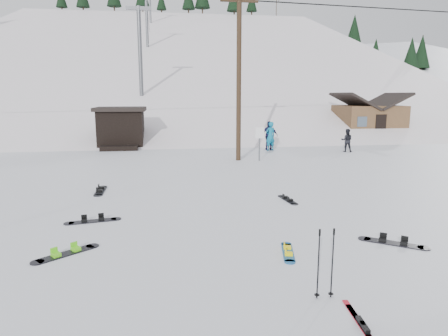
{
  "coord_description": "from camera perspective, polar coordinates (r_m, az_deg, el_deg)",
  "views": [
    {
      "loc": [
        -2.04,
        -7.61,
        3.61
      ],
      "look_at": [
        -0.27,
        4.21,
        1.4
      ],
      "focal_mm": 32.0,
      "sensor_mm": 36.0,
      "label": 1
    }
  ],
  "objects": [
    {
      "name": "ground",
      "position": [
        8.66,
        6.09,
        -14.2
      ],
      "size": [
        200.0,
        200.0,
        0.0
      ],
      "primitive_type": "plane",
      "color": "white",
      "rests_on": "ground"
    },
    {
      "name": "ski_slope",
      "position": [
        64.56,
        -6.45,
        -3.6
      ],
      "size": [
        60.0,
        85.24,
        65.97
      ],
      "primitive_type": "cube",
      "rotation": [
        0.31,
        0.0,
        0.0
      ],
      "color": "white",
      "rests_on": "ground"
    },
    {
      "name": "ridge_right",
      "position": [
        71.66,
        25.73,
        -2.36
      ],
      "size": [
        45.66,
        93.98,
        54.59
      ],
      "primitive_type": "cube",
      "rotation": [
        0.21,
        -0.05,
        -0.12
      ],
      "color": "white",
      "rests_on": "ground"
    },
    {
      "name": "treeline_right",
      "position": [
        62.62,
        29.09,
        5.85
      ],
      "size": [
        20.0,
        60.0,
        10.0
      ],
      "primitive_type": null,
      "color": "black",
      "rests_on": "ground"
    },
    {
      "name": "treeline_crest",
      "position": [
        93.7,
        -7.33,
        8.17
      ],
      "size": [
        50.0,
        6.0,
        10.0
      ],
      "primitive_type": null,
      "color": "black",
      "rests_on": "ski_slope"
    },
    {
      "name": "utility_pole",
      "position": [
        22.01,
        2.13,
        13.25
      ],
      "size": [
        2.0,
        0.26,
        9.0
      ],
      "color": "#3A2819",
      "rests_on": "ground"
    },
    {
      "name": "trail_sign",
      "position": [
        21.92,
        5.11,
        4.31
      ],
      "size": [
        0.5,
        0.09,
        1.85
      ],
      "color": "#595B60",
      "rests_on": "ground"
    },
    {
      "name": "lift_hut",
      "position": [
        28.79,
        -14.45,
        5.66
      ],
      "size": [
        3.4,
        4.1,
        2.75
      ],
      "color": "black",
      "rests_on": "ground"
    },
    {
      "name": "lift_tower_near",
      "position": [
        37.9,
        -11.93,
        16.68
      ],
      "size": [
        2.2,
        0.36,
        8.0
      ],
      "color": "#595B60",
      "rests_on": "ski_slope"
    },
    {
      "name": "lift_tower_mid",
      "position": [
        58.64,
        -11.0,
        20.84
      ],
      "size": [
        2.2,
        0.36,
        8.0
      ],
      "color": "#595B60",
      "rests_on": "ski_slope"
    },
    {
      "name": "cabin",
      "position": [
        35.97,
        19.92,
        6.45
      ],
      "size": [
        5.39,
        4.4,
        3.77
      ],
      "color": "brown",
      "rests_on": "ground"
    },
    {
      "name": "hero_snowboard",
      "position": [
        9.54,
        9.12,
        -11.75
      ],
      "size": [
        0.48,
        1.28,
        0.09
      ],
      "rotation": [
        0.0,
        0.0,
        1.35
      ],
      "color": "#185B9E",
      "rests_on": "ground"
    },
    {
      "name": "hero_skis",
      "position": [
        7.07,
        19.21,
        -20.59
      ],
      "size": [
        0.27,
        1.66,
        0.09
      ],
      "rotation": [
        0.0,
        0.0,
        -0.11
      ],
      "color": "#AB1120",
      "rests_on": "ground"
    },
    {
      "name": "ski_poles",
      "position": [
        7.49,
        14.29,
        -13.01
      ],
      "size": [
        0.36,
        0.09,
        1.3
      ],
      "color": "black",
      "rests_on": "ground"
    },
    {
      "name": "board_scatter_a",
      "position": [
        12.19,
        -18.22,
        -7.15
      ],
      "size": [
        1.57,
        0.53,
        0.11
      ],
      "rotation": [
        0.0,
        0.0,
        0.18
      ],
      "color": "black",
      "rests_on": "ground"
    },
    {
      "name": "board_scatter_b",
      "position": [
        15.81,
        -17.23,
        -3.09
      ],
      "size": [
        0.34,
        1.7,
        0.12
      ],
      "rotation": [
        0.0,
        0.0,
        1.59
      ],
      "color": "black",
      "rests_on": "ground"
    },
    {
      "name": "board_scatter_c",
      "position": [
        10.02,
        -21.62,
        -11.24
      ],
      "size": [
        1.33,
        1.11,
        0.11
      ],
      "rotation": [
        0.0,
        0.0,
        0.67
      ],
      "color": "black",
      "rests_on": "ground"
    },
    {
      "name": "board_scatter_d",
      "position": [
        10.78,
        23.02,
        -9.79
      ],
      "size": [
        1.4,
        1.11,
        0.12
      ],
      "rotation": [
        0.0,
        0.0,
        -0.64
      ],
      "color": "black",
      "rests_on": "ground"
    },
    {
      "name": "board_scatter_f",
      "position": [
        14.03,
        9.09,
        -4.47
      ],
      "size": [
        0.39,
        1.35,
        0.09
      ],
      "rotation": [
        0.0,
        0.0,
        1.69
      ],
      "color": "black",
      "rests_on": "ground"
    },
    {
      "name": "skier_teal",
      "position": [
        26.21,
        6.64,
        4.54
      ],
      "size": [
        0.79,
        0.64,
        1.87
      ],
      "primitive_type": "imported",
      "rotation": [
        0.0,
        0.0,
        3.45
      ],
      "color": "#0E6D91",
      "rests_on": "ground"
    },
    {
      "name": "skier_dark",
      "position": [
        26.6,
        17.13,
        3.8
      ],
      "size": [
        0.86,
        0.77,
        1.47
      ],
      "primitive_type": "imported",
      "rotation": [
        0.0,
        0.0,
        2.78
      ],
      "color": "black",
      "rests_on": "ground"
    },
    {
      "name": "skier_pink",
      "position": [
        34.28,
        17.35,
        5.55
      ],
      "size": [
        1.24,
        0.72,
        1.91
      ],
      "primitive_type": "imported",
      "rotation": [
        0.0,
        0.0,
        3.15
      ],
      "color": "#E04F5A",
      "rests_on": "ground"
    },
    {
      "name": "skier_navy",
      "position": [
        26.39,
        6.47,
        4.61
      ],
      "size": [
        1.17,
        0.62,
        1.89
      ],
      "primitive_type": "imported",
      "rotation": [
        0.0,
        0.0,
        2.99
      ],
      "color": "#171638",
      "rests_on": "ground"
    }
  ]
}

